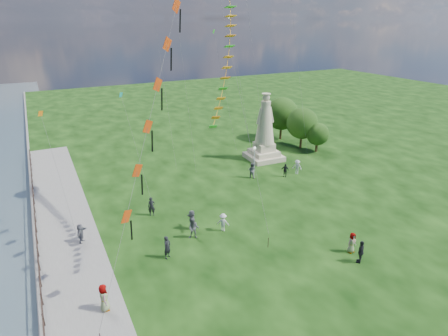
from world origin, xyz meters
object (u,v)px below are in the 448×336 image
person_8 (297,167)px  person_9 (285,170)px  lamppost (254,156)px  person_1 (194,228)px  person_10 (104,299)px  person_0 (167,247)px  person_11 (192,220)px  statue (265,135)px  person_3 (361,252)px  person_2 (223,222)px  person_4 (352,243)px  person_6 (152,206)px  person_5 (81,234)px  person_7 (252,170)px

person_8 → person_9: (-1.81, -0.08, -0.07)m
lamppost → person_1: (-11.31, -8.86, -1.82)m
person_10 → person_9: bearing=-56.3°
person_0 → person_10: person_0 is taller
person_1 → person_11: bearing=104.2°
statue → person_3: bearing=-101.7°
person_2 → person_8: bearing=-113.8°
person_4 → person_9: 15.75m
person_1 → person_8: person_1 is taller
person_2 → person_4: size_ratio=0.96×
person_2 → person_10: size_ratio=0.87×
person_10 → person_0: bearing=-51.4°
person_6 → person_9: 16.93m
person_9 → person_11: bearing=-109.4°
person_1 → person_8: size_ratio=1.09×
person_0 → person_2: size_ratio=1.15×
person_1 → person_9: 16.61m
person_8 → person_5: bearing=-124.0°
person_0 → person_8: person_0 is taller
person_0 → person_9: size_ratio=1.19×
person_4 → person_11: 13.49m
person_8 → person_6: bearing=-126.7°
person_4 → statue: bearing=70.1°
person_10 → lamppost: bearing=-49.5°
person_0 → person_10: bearing=-178.4°
statue → person_7: bearing=-132.4°
person_4 → person_11: size_ratio=0.93×
person_5 → person_8: bearing=-51.9°
lamppost → person_10: lamppost is taller
person_4 → person_6: size_ratio=0.93×
lamppost → person_5: bearing=-165.1°
person_5 → lamppost: bearing=-46.1°
lamppost → person_0: size_ratio=2.02×
person_3 → person_11: person_3 is taller
person_4 → person_3: bearing=-112.1°
person_4 → person_5: bearing=144.0°
lamppost → person_5: lamppost is taller
statue → person_8: 6.66m
person_7 → person_3: bearing=135.2°
person_6 → person_0: bearing=-83.6°
person_1 → person_2: size_ratio=1.15×
person_10 → person_11: bearing=-47.7°
person_0 → person_4: 14.60m
person_4 → person_2: bearing=129.6°
person_2 → person_4: (7.65, -7.57, 0.04)m
lamppost → person_11: (-10.89, -7.41, -1.85)m
person_0 → person_10: size_ratio=1.01×
person_0 → person_11: person_0 is taller
person_2 → person_3: person_3 is taller
person_7 → lamppost: bearing=-174.8°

